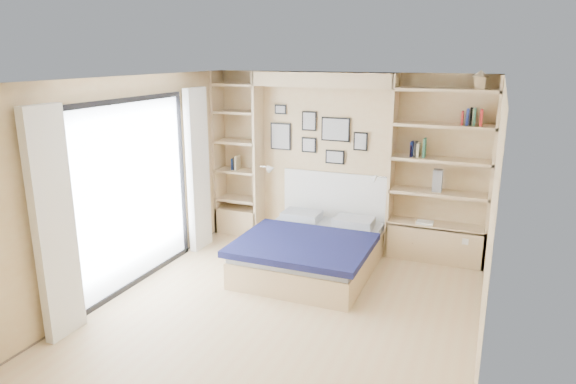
% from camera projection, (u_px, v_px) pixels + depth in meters
% --- Properties ---
extents(ground, '(4.50, 4.50, 0.00)m').
position_uv_depth(ground, '(287.00, 309.00, 5.70)').
color(ground, tan).
rests_on(ground, ground).
extents(room_shell, '(4.50, 4.50, 4.50)m').
position_uv_depth(room_shell, '(303.00, 181.00, 6.92)').
color(room_shell, tan).
rests_on(room_shell, ground).
extents(bed, '(1.64, 2.11, 1.07)m').
position_uv_depth(bed, '(312.00, 250.00, 6.69)').
color(bed, tan).
rests_on(bed, ground).
extents(photo_gallery, '(1.48, 0.02, 0.82)m').
position_uv_depth(photo_gallery, '(315.00, 135.00, 7.43)').
color(photo_gallery, black).
rests_on(photo_gallery, ground).
extents(reading_lamps, '(1.92, 0.12, 0.15)m').
position_uv_depth(reading_lamps, '(320.00, 173.00, 7.31)').
color(reading_lamps, silver).
rests_on(reading_lamps, ground).
extents(shelf_decor, '(3.56, 0.23, 2.03)m').
position_uv_depth(shelf_decor, '(425.00, 137.00, 6.70)').
color(shelf_decor, '#A51E1E').
rests_on(shelf_decor, ground).
extents(deck, '(3.20, 4.00, 0.05)m').
position_uv_depth(deck, '(43.00, 261.00, 7.00)').
color(deck, '#695B4D').
rests_on(deck, ground).
extents(deck_chair, '(0.56, 0.77, 0.70)m').
position_uv_depth(deck_chair, '(78.00, 220.00, 7.71)').
color(deck_chair, tan).
rests_on(deck_chair, ground).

